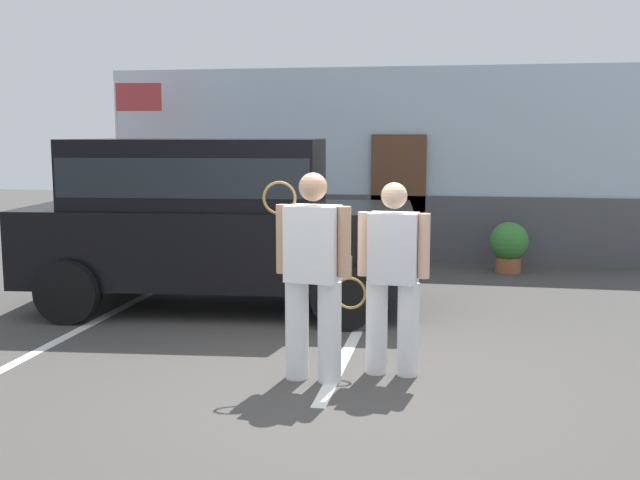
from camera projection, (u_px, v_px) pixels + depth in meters
The scene contains 9 objects.
ground_plane at pixel (322, 379), 6.59m from camera, with size 40.00×40.00×0.00m, color #423F3D.
parking_stripe_0 at pixel (94, 322), 8.57m from camera, with size 0.12×4.40×0.01m, color silver.
parking_stripe_1 at pixel (356, 335), 8.04m from camera, with size 0.12×4.40×0.01m, color silver.
house_frontage at pixel (391, 170), 12.68m from camera, with size 9.68×0.40×3.20m.
parked_suv at pixel (213, 214), 9.21m from camera, with size 4.76×2.51×2.05m.
tennis_player_man at pixel (313, 273), 6.46m from camera, with size 0.79×0.34×1.79m.
tennis_player_woman at pixel (392, 276), 6.62m from camera, with size 0.89×0.29×1.70m.
potted_plant_by_porch at pixel (509, 245), 11.60m from camera, with size 0.59×0.59×0.78m.
flag_pole at pixel (128, 136), 12.49m from camera, with size 0.80×0.13×2.98m.
Camera 1 is at (1.13, -6.26, 2.12)m, focal length 42.64 mm.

